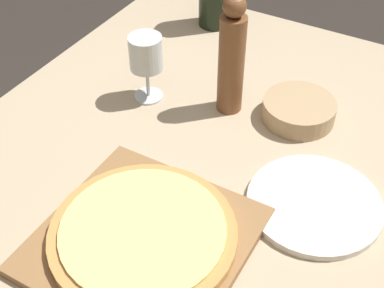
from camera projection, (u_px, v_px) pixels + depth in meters
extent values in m
cube|color=tan|center=(174.00, 189.00, 1.03)|extent=(0.98, 1.40, 0.03)
cylinder|color=brown|center=(166.00, 100.00, 1.85)|extent=(0.06, 0.06, 0.71)
cube|color=olive|center=(144.00, 240.00, 0.91)|extent=(0.34, 0.34, 0.02)
cylinder|color=#C68947|center=(143.00, 234.00, 0.90)|extent=(0.32, 0.32, 0.02)
cylinder|color=#EAD67A|center=(143.00, 229.00, 0.89)|extent=(0.28, 0.28, 0.01)
cylinder|color=brown|center=(231.00, 65.00, 1.13)|extent=(0.06, 0.06, 0.23)
sphere|color=brown|center=(235.00, 6.00, 1.03)|extent=(0.05, 0.05, 0.05)
cylinder|color=silver|center=(149.00, 96.00, 1.23)|extent=(0.07, 0.07, 0.00)
cylinder|color=silver|center=(148.00, 82.00, 1.20)|extent=(0.01, 0.01, 0.07)
cylinder|color=silver|center=(146.00, 53.00, 1.15)|extent=(0.07, 0.07, 0.08)
cylinder|color=tan|center=(299.00, 110.00, 1.16)|extent=(0.16, 0.16, 0.05)
cylinder|color=silver|center=(314.00, 203.00, 0.98)|extent=(0.25, 0.25, 0.01)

